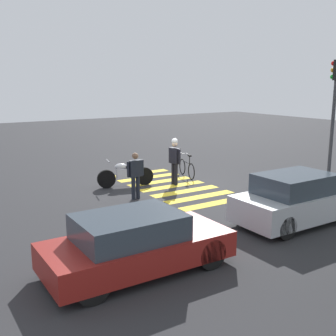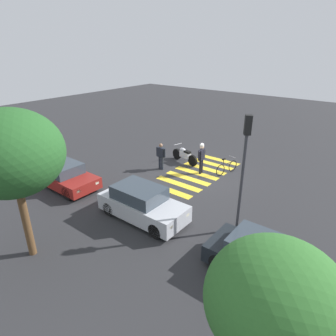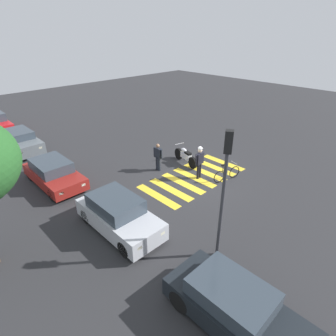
% 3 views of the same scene
% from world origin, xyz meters
% --- Properties ---
extents(ground_plane, '(60.00, 60.00, 0.00)m').
position_xyz_m(ground_plane, '(0.00, 0.00, 0.00)').
color(ground_plane, '#2B2B2D').
extents(police_motorcycle, '(2.17, 0.78, 1.07)m').
position_xyz_m(police_motorcycle, '(1.53, -0.95, 0.48)').
color(police_motorcycle, black).
rests_on(police_motorcycle, ground_plane).
extents(leaning_bicycle, '(0.56, 1.71, 1.00)m').
position_xyz_m(leaning_bicycle, '(-1.39, -1.02, 0.38)').
color(leaning_bicycle, black).
rests_on(leaning_bicycle, ground_plane).
extents(officer_on_foot, '(0.24, 0.69, 1.85)m').
position_xyz_m(officer_on_foot, '(-0.20, -0.14, 1.08)').
color(officer_on_foot, black).
rests_on(officer_on_foot, ground_plane).
extents(officer_by_motorcycle, '(0.65, 0.22, 1.62)m').
position_xyz_m(officer_by_motorcycle, '(2.03, 0.81, 0.92)').
color(officer_by_motorcycle, '#1E232D').
rests_on(officer_by_motorcycle, ground_plane).
extents(crosswalk_stripes, '(2.83, 5.85, 0.01)m').
position_xyz_m(crosswalk_stripes, '(0.00, -0.00, 0.00)').
color(crosswalk_stripes, yellow).
rests_on(crosswalk_stripes, ground_plane).
extents(car_silver_sedan, '(3.91, 1.69, 1.45)m').
position_xyz_m(car_silver_sedan, '(-0.72, 5.44, 0.68)').
color(car_silver_sedan, black).
rests_on(car_silver_sedan, ground_plane).
extents(car_maroon_wagon, '(4.00, 1.75, 1.28)m').
position_xyz_m(car_maroon_wagon, '(4.65, 5.73, 0.62)').
color(car_maroon_wagon, black).
rests_on(car_maroon_wagon, ground_plane).
extents(traffic_light_pole, '(0.33, 0.36, 4.72)m').
position_xyz_m(traffic_light_pole, '(-4.35, 3.75, 3.13)').
color(traffic_light_pole, '#38383D').
rests_on(traffic_light_pole, ground_plane).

